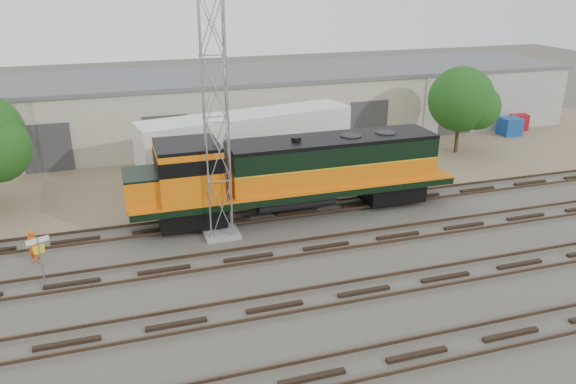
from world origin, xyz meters
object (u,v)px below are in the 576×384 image
object	(u,v)px
locomotive	(290,173)
worker	(34,246)
signal_tower	(216,125)
semi_trailer	(252,137)

from	to	relation	value
locomotive	worker	world-z (taller)	locomotive
locomotive	signal_tower	distance (m)	5.68
worker	semi_trailer	xyz separation A→B (m)	(12.80, 8.57, 1.90)
locomotive	signal_tower	bearing A→B (deg)	-161.07
signal_tower	worker	world-z (taller)	signal_tower
signal_tower	worker	xyz separation A→B (m)	(-8.98, -0.33, -5.09)
locomotive	semi_trailer	distance (m)	6.78
signal_tower	worker	size ratio (longest dim) A/B	7.13
locomotive	semi_trailer	world-z (taller)	locomotive
semi_trailer	locomotive	bearing A→B (deg)	-96.98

